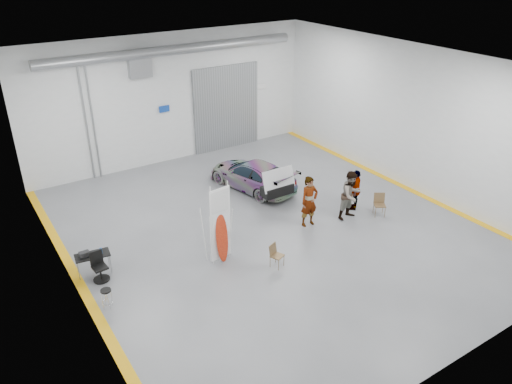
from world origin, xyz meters
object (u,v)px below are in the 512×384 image
work_table (90,255)px  office_chair (99,268)px  person_b (351,195)px  sedan_car (252,175)px  person_c (356,190)px  folding_chair_near (277,260)px  person_a (309,201)px  shop_stool (107,299)px  surfboard_display (220,231)px  folding_chair_far (379,209)px

work_table → office_chair: office_chair is taller
person_b → office_chair: size_ratio=2.00×
person_b → sedan_car: bearing=107.7°
person_b → person_c: bearing=29.3°
folding_chair_near → person_c: bearing=-4.4°
person_a → shop_stool: 7.88m
person_a → person_b: size_ratio=1.01×
surfboard_display → office_chair: 3.92m
folding_chair_near → folding_chair_far: folding_chair_far is taller
work_table → office_chair: 0.54m
person_b → folding_chair_near: person_b is taller
work_table → folding_chair_far: bearing=-12.2°
folding_chair_far → work_table: folding_chair_far is taller
work_table → person_c: bearing=-7.5°
shop_stool → office_chair: bearing=80.3°
surfboard_display → office_chair: bearing=155.5°
person_c → person_a: bearing=-40.9°
surfboard_display → office_chair: (-3.67, 1.17, -0.72)m
folding_chair_far → sedan_car: bearing=153.4°
person_c → shop_stool: 10.18m
shop_stool → work_table: (0.14, 1.94, 0.36)m
sedan_car → person_b: size_ratio=2.19×
folding_chair_near → person_b: bearing=-7.3°
person_c → folding_chair_near: 5.15m
shop_stool → person_c: bearing=3.5°
surfboard_display → shop_stool: 4.02m
person_b → surfboard_display: size_ratio=0.68×
sedan_car → folding_chair_near: (-2.48, -5.36, -0.36)m
surfboard_display → folding_chair_near: bearing=-49.9°
office_chair → person_c: bearing=-9.2°
surfboard_display → folding_chair_far: size_ratio=3.20×
sedan_car → surfboard_display: (-3.84, -4.10, 0.53)m
surfboard_display → sedan_car: bearing=40.0°
surfboard_display → folding_chair_near: surfboard_display is taller
person_a → person_c: size_ratio=1.18×
surfboard_display → work_table: size_ratio=2.49×
person_c → folding_chair_far: (0.41, -0.94, -0.56)m
folding_chair_near → shop_stool: size_ratio=1.26×
person_b → surfboard_display: surfboard_display is taller
sedan_car → office_chair: sedan_car is taller
person_a → office_chair: person_a is taller
surfboard_display → folding_chair_far: 6.71m
office_chair → person_a: bearing=-10.7°
sedan_car → surfboard_display: surfboard_display is taller
surfboard_display → work_table: surfboard_display is taller
person_c → work_table: person_c is taller
person_b → person_c: person_b is taller
folding_chair_near → folding_chair_far: 5.31m
person_c → office_chair: bearing=-46.0°
person_c → folding_chair_far: 1.16m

